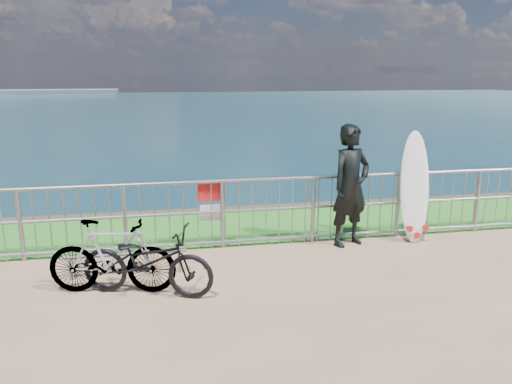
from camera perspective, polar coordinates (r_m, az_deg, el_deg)
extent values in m
plane|color=#21701E|center=(9.21, -1.57, -3.79)|extent=(120.00, 120.00, 0.00)
cube|color=brown|center=(11.29, -2.50, -14.18)|extent=(120.00, 0.30, 5.00)
plane|color=#183C49|center=(96.29, -10.08, 8.96)|extent=(260.00, 260.00, 0.00)
cube|color=#565E68|center=(180.77, -26.86, 10.13)|extent=(70.00, 12.00, 1.50)
cylinder|color=gray|center=(7.88, -0.33, 1.40)|extent=(10.00, 0.06, 0.06)
cylinder|color=gray|center=(8.00, -0.33, -2.07)|extent=(10.00, 0.05, 0.05)
cylinder|color=gray|center=(8.15, -0.32, -5.48)|extent=(10.00, 0.05, 0.05)
cylinder|color=gray|center=(8.17, -25.30, -3.50)|extent=(0.06, 0.06, 1.10)
cylinder|color=gray|center=(7.92, -14.74, -3.12)|extent=(0.06, 0.06, 1.10)
cylinder|color=gray|center=(7.94, -3.88, -2.63)|extent=(0.06, 0.06, 1.10)
cylinder|color=gray|center=(8.25, 6.52, -2.06)|extent=(0.06, 0.06, 1.10)
cylinder|color=gray|center=(8.80, 15.89, -1.50)|extent=(0.06, 0.06, 1.10)
cylinder|color=gray|center=(9.56, 23.96, -0.97)|extent=(0.06, 0.06, 1.10)
cube|color=red|center=(7.89, -5.15, 0.01)|extent=(0.42, 0.02, 0.30)
cube|color=white|center=(7.88, -5.15, 0.00)|extent=(0.38, 0.01, 0.08)
cube|color=white|center=(7.98, -5.10, -2.36)|extent=(0.36, 0.02, 0.26)
imported|color=black|center=(8.13, 10.76, 0.70)|extent=(0.84, 0.70, 1.97)
ellipsoid|color=white|center=(8.63, 17.67, 0.61)|extent=(0.54, 0.50, 1.84)
cone|color=red|center=(8.63, 16.91, -3.87)|extent=(0.11, 0.20, 0.11)
cone|color=red|center=(8.77, 18.53, -3.73)|extent=(0.11, 0.20, 0.11)
cone|color=red|center=(8.73, 17.67, -4.55)|extent=(0.11, 0.20, 0.11)
imported|color=black|center=(6.48, -12.34, -7.71)|extent=(1.82, 1.16, 0.91)
imported|color=black|center=(6.63, -16.16, -7.10)|extent=(1.68, 0.77, 0.98)
cylinder|color=gray|center=(7.15, -14.68, -6.88)|extent=(1.67, 0.05, 0.05)
cylinder|color=gray|center=(7.30, -20.41, -8.24)|extent=(0.04, 0.04, 0.32)
cylinder|color=gray|center=(7.19, -8.71, -7.84)|extent=(0.04, 0.04, 0.32)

